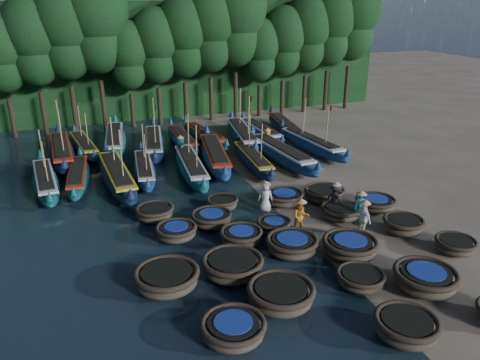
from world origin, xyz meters
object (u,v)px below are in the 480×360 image
object	(u,v)px
coracle_8	(425,279)
long_boat_14	(204,136)
coracle_7	(360,279)
long_boat_13	(182,139)
fisherman_4	(364,218)
coracle_11	(233,266)
long_boat_5	(215,155)
long_boat_6	(253,159)
fisherman_1	(360,206)
long_boat_8	(311,144)
coracle_13	(350,246)
coracle_22	(222,203)
fisherman_2	(301,216)
long_boat_12	(154,143)
long_boat_16	(261,131)
coracle_15	(176,232)
coracle_9	(455,245)
long_boat_7	(281,154)
coracle_16	(241,236)
long_boat_3	(144,169)
fisherman_3	(335,198)
fisherman_5	(181,149)
long_boat_2	(117,176)
long_boat_1	(78,176)
long_boat_4	(191,167)
coracle_12	(292,245)
coracle_18	(341,212)
coracle_14	(403,225)
coracle_10	(167,278)
fisherman_0	(266,196)
coracle_23	(284,197)
coracle_21	(211,218)
long_boat_11	(115,140)
long_boat_0	(45,181)
fisherman_6	(267,139)
coracle_17	(274,225)
coracle_20	(155,212)
long_boat_15	(242,135)
long_boat_9	(62,152)
coracle_19	(375,203)
coracle_3	(406,327)
coracle_5	(233,329)
coracle_24	(324,194)

from	to	relation	value
coracle_8	long_boat_14	distance (m)	21.40
coracle_7	coracle_8	xyz separation A→B (m)	(2.17, -1.00, 0.12)
long_boat_13	fisherman_4	size ratio (longest dim) A/B	3.98
coracle_11	long_boat_5	world-z (taller)	long_boat_5
long_boat_6	fisherman_1	bearing A→B (deg)	-74.17
long_boat_8	coracle_7	bearing A→B (deg)	-117.71
coracle_13	fisherman_1	xyz separation A→B (m)	(2.13, 2.49, 0.45)
coracle_22	fisherman_2	distance (m)	4.57
long_boat_12	long_boat_16	xyz separation A→B (m)	(8.44, 0.47, -0.05)
coracle_7	fisherman_4	size ratio (longest dim) A/B	0.99
coracle_15	long_boat_8	size ratio (longest dim) A/B	0.24
coracle_9	long_boat_7	distance (m)	13.49
coracle_16	long_boat_6	world-z (taller)	long_boat_6
long_boat_6	coracle_16	bearing A→B (deg)	-110.06
coracle_11	long_boat_5	bearing A→B (deg)	75.61
long_boat_3	fisherman_3	world-z (taller)	long_boat_3
coracle_8	long_boat_16	world-z (taller)	long_boat_16
coracle_13	fisherman_5	bearing A→B (deg)	104.82
long_boat_2	long_boat_5	size ratio (longest dim) A/B	0.99
long_boat_1	long_boat_4	size ratio (longest dim) A/B	0.86
coracle_12	coracle_18	bearing A→B (deg)	30.65
coracle_14	coracle_22	world-z (taller)	coracle_14
fisherman_4	coracle_10	bearing A→B (deg)	94.77
coracle_10	long_boat_5	distance (m)	14.18
fisherman_0	fisherman_1	xyz separation A→B (m)	(3.71, -2.93, 0.08)
coracle_12	coracle_23	distance (m)	5.18
coracle_16	coracle_21	size ratio (longest dim) A/B	0.88
long_boat_11	long_boat_14	xyz separation A→B (m)	(6.51, -0.93, -0.09)
coracle_22	long_boat_7	size ratio (longest dim) A/B	0.18
long_boat_0	long_boat_3	xyz separation A→B (m)	(5.65, 0.08, -0.03)
coracle_23	fisherman_6	world-z (taller)	fisherman_6
coracle_17	long_boat_8	xyz separation A→B (m)	(7.54, 10.34, 0.20)
coracle_20	coracle_18	bearing A→B (deg)	-19.38
coracle_8	coracle_16	xyz separation A→B (m)	(-5.29, 5.66, -0.08)
coracle_7	long_boat_12	distance (m)	19.94
long_boat_13	long_boat_15	distance (m)	4.50
long_boat_15	long_boat_9	bearing A→B (deg)	-173.16
coracle_23	long_boat_11	world-z (taller)	long_boat_11
coracle_12	coracle_19	xyz separation A→B (m)	(6.00, 2.48, -0.05)
coracle_10	fisherman_3	distance (m)	10.05
coracle_3	long_boat_4	distance (m)	17.03
long_boat_15	coracle_22	bearing A→B (deg)	-106.64
coracle_13	coracle_18	xyz separation A→B (m)	(1.58, 3.28, -0.08)
coracle_5	fisherman_3	distance (m)	10.66
coracle_5	coracle_15	xyz separation A→B (m)	(-0.20, 7.20, -0.01)
coracle_24	fisherman_1	distance (m)	3.05
coracle_9	coracle_14	bearing A→B (deg)	113.72
coracle_13	coracle_21	world-z (taller)	coracle_13
long_boat_9	fisherman_3	xyz separation A→B (m)	(12.90, -13.64, 0.26)
coracle_16	long_boat_15	xyz separation A→B (m)	(5.46, 14.50, 0.22)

